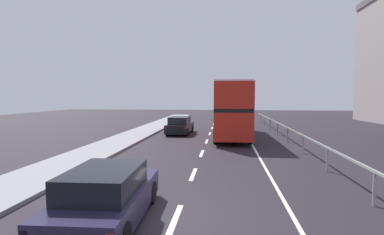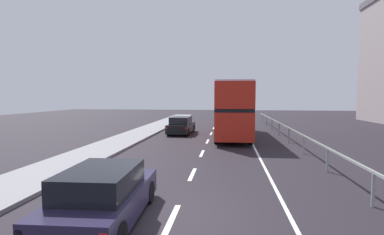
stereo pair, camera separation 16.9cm
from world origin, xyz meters
name	(u,v)px [view 1 (the left image)]	position (x,y,z in m)	size (l,w,h in m)	color
ground_plane	(176,218)	(0.00, 0.00, -0.05)	(74.07, 120.00, 0.10)	black
lane_paint_markings	(236,153)	(1.92, 8.78, 0.00)	(3.21, 46.00, 0.01)	silver
bridge_side_railing	(303,138)	(5.58, 9.00, 0.86)	(0.10, 42.00, 1.05)	gray
double_decker_bus_red	(230,108)	(1.70, 15.68, 2.26)	(2.75, 10.86, 4.22)	#B32114
hatchback_car_near	(107,196)	(-1.65, -0.59, 0.68)	(2.00, 4.22, 1.42)	#231E39
sedan_car_ahead	(180,126)	(-2.53, 16.61, 0.70)	(1.94, 4.24, 1.46)	black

